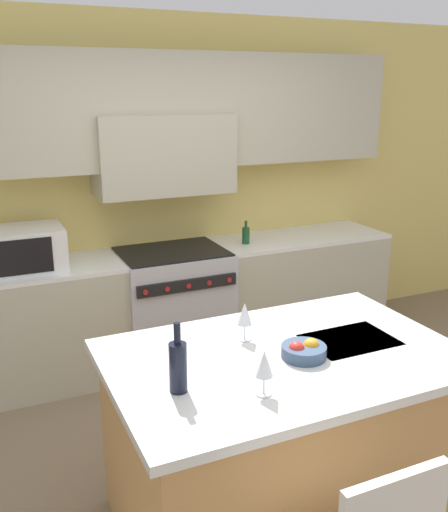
% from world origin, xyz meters
% --- Properties ---
extents(ground_plane, '(10.00, 10.00, 0.00)m').
position_xyz_m(ground_plane, '(0.00, 0.00, 0.00)').
color(ground_plane, '#7A664C').
extents(back_cabinetry, '(10.00, 0.46, 2.70)m').
position_xyz_m(back_cabinetry, '(0.00, 1.98, 1.61)').
color(back_cabinetry, '#DBC166').
rests_on(back_cabinetry, ground_plane).
extents(back_counter, '(3.84, 0.62, 0.91)m').
position_xyz_m(back_counter, '(0.00, 1.74, 0.46)').
color(back_counter, '#B2AD93').
rests_on(back_counter, ground_plane).
extents(range_stove, '(0.84, 0.70, 0.92)m').
position_xyz_m(range_stove, '(-0.00, 1.72, 0.46)').
color(range_stove, '#B7B7BC').
rests_on(range_stove, ground_plane).
extents(microwave, '(0.53, 0.44, 0.30)m').
position_xyz_m(microwave, '(-1.08, 1.74, 1.06)').
color(microwave, silver).
rests_on(microwave, back_counter).
extents(kitchen_island, '(1.67, 1.09, 0.94)m').
position_xyz_m(kitchen_island, '(-0.12, -0.23, 0.47)').
color(kitchen_island, '#B7844C').
rests_on(kitchen_island, ground_plane).
extents(wine_bottle, '(0.08, 0.08, 0.31)m').
position_xyz_m(wine_bottle, '(-0.69, -0.35, 1.05)').
color(wine_bottle, black).
rests_on(wine_bottle, kitchen_island).
extents(wine_glass_near, '(0.07, 0.07, 0.20)m').
position_xyz_m(wine_glass_near, '(-0.39, -0.51, 1.07)').
color(wine_glass_near, white).
rests_on(wine_glass_near, kitchen_island).
extents(wine_glass_far, '(0.07, 0.07, 0.20)m').
position_xyz_m(wine_glass_far, '(-0.22, -0.01, 1.07)').
color(wine_glass_far, white).
rests_on(wine_glass_far, kitchen_island).
extents(fruit_bowl, '(0.21, 0.21, 0.09)m').
position_xyz_m(fruit_bowl, '(-0.06, -0.30, 0.97)').
color(fruit_bowl, '#384C6B').
rests_on(fruit_bowl, kitchen_island).
extents(oil_bottle_on_counter, '(0.06, 0.06, 0.19)m').
position_xyz_m(oil_bottle_on_counter, '(0.63, 1.70, 0.98)').
color(oil_bottle_on_counter, '#194723').
rests_on(oil_bottle_on_counter, back_counter).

